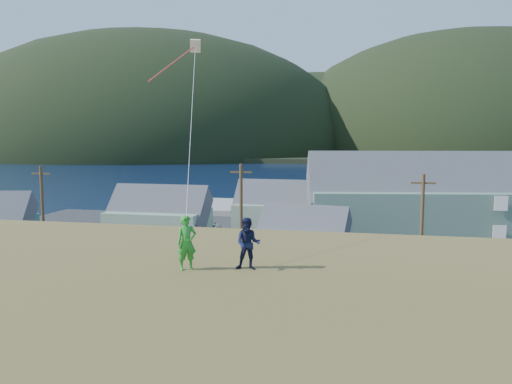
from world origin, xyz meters
The scene contains 15 objects.
ground centered at (0.00, 0.00, 0.00)m, with size 900.00×900.00×0.00m, color #0A1638.
grass_strip centered at (0.00, -2.00, 0.05)m, with size 110.00×8.00×0.10m, color #4C3D19.
waterfront_lot centered at (0.00, 17.00, 0.06)m, with size 72.00×36.00×0.12m, color #28282B.
wharf centered at (-6.00, 40.00, 0.45)m, with size 26.00×14.00×0.90m, color gray.
far_shore centered at (0.00, 330.00, 1.00)m, with size 900.00×320.00×2.00m, color black.
far_hills centered at (35.59, 279.38, 2.00)m, with size 760.00×265.00×143.00m.
lodge centered at (18.91, 21.62, 4.49)m, with size 34.18×14.40×11.66m.
shed_palegreen_near centered at (-12.58, 14.82, 2.80)m, with size 10.31×6.61×7.44m.
shed_white centered at (2.98, 9.75, 2.40)m, with size 8.59×6.45×6.22m.
shed_palegreen_far centered at (-0.82, 23.33, 2.86)m, with size 11.41×6.89×7.48m.
utility_poles centered at (-1.95, 1.50, 4.53)m, with size 28.94×0.24×9.12m.
parked_cars centered at (-8.17, 21.72, 0.84)m, with size 21.34×11.95×1.56m.
kite_flyer_green centered at (2.54, -19.39, 8.02)m, with size 0.60×0.39×1.65m, color green.
kite_flyer_navy centered at (4.34, -18.99, 7.99)m, with size 0.76×0.60×1.57m, color #141939.
kite_rig centered at (0.23, -11.78, 14.98)m, with size 1.77×4.25×10.44m.
Camera 1 is at (7.50, -33.37, 11.20)m, focal length 35.00 mm.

